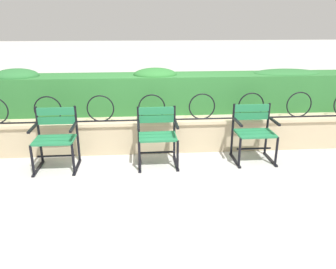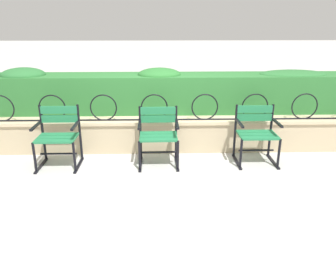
% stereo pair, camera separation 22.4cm
% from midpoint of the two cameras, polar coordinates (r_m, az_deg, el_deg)
% --- Properties ---
extents(ground_plane, '(60.00, 60.00, 0.00)m').
position_cam_midpoint_polar(ground_plane, '(4.58, -1.26, -7.15)').
color(ground_plane, '#B7B5AF').
extents(stone_wall, '(8.27, 0.41, 0.53)m').
position_cam_midpoint_polar(stone_wall, '(5.37, -1.88, 0.04)').
color(stone_wall, tan).
rests_on(stone_wall, ground).
extents(iron_arch_fence, '(7.71, 0.02, 0.42)m').
position_cam_midpoint_polar(iron_arch_fence, '(5.17, -3.78, 4.38)').
color(iron_arch_fence, black).
rests_on(iron_arch_fence, stone_wall).
extents(hedge_row, '(8.10, 0.66, 0.75)m').
position_cam_midpoint_polar(hedge_row, '(5.70, -2.41, 7.39)').
color(hedge_row, '#2D7033').
rests_on(hedge_row, stone_wall).
extents(park_chair_left, '(0.59, 0.52, 0.86)m').
position_cam_midpoint_polar(park_chair_left, '(4.98, -20.00, -0.35)').
color(park_chair_left, '#237547').
rests_on(park_chair_left, ground).
extents(park_chair_centre, '(0.58, 0.53, 0.83)m').
position_cam_midpoint_polar(park_chair_centre, '(4.82, -3.19, 0.08)').
color(park_chair_centre, '#237547').
rests_on(park_chair_centre, ground).
extents(park_chair_right, '(0.59, 0.52, 0.83)m').
position_cam_midpoint_polar(park_chair_right, '(5.09, 13.28, 0.64)').
color(park_chair_right, '#237547').
rests_on(park_chair_right, ground).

